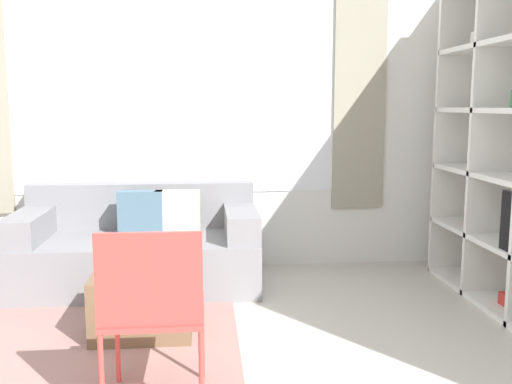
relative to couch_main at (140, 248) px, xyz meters
name	(u,v)px	position (x,y,z in m)	size (l,w,h in m)	color
wall_back	(176,108)	(0.27, 0.49, 1.07)	(6.19, 0.11, 2.70)	white
area_rug	(9,339)	(-0.66, -1.02, -0.28)	(2.71, 1.90, 0.01)	gray
couch_main	(140,248)	(0.00, 0.00, 0.00)	(1.80, 0.89, 0.75)	gray
ottoman	(143,304)	(0.12, -1.00, -0.09)	(0.58, 0.45, 0.39)	brown
folding_chair	(153,304)	(0.27, -1.93, 0.23)	(0.44, 0.46, 0.86)	#CC3D38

